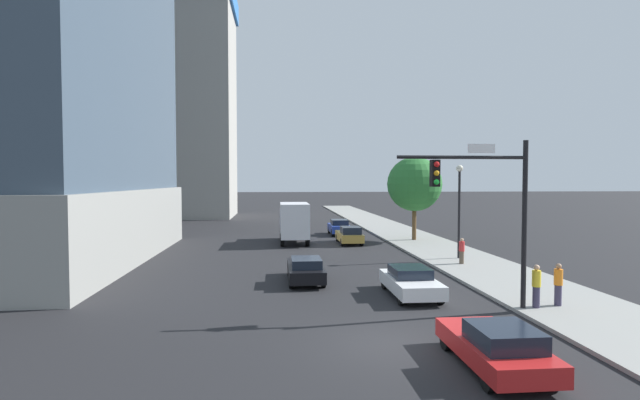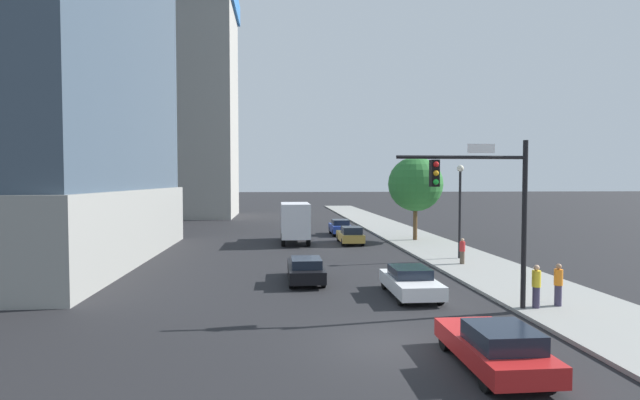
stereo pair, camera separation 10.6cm
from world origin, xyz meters
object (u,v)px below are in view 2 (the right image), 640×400
object	(u,v)px
car_white	(410,282)
car_blue	(340,227)
construction_building	(190,93)
street_lamp	(460,198)
pedestrian_orange_shirt	(558,284)
car_black	(306,269)
car_gold	(350,235)
car_red	(495,346)
traffic_light_pole	(486,195)
box_truck	(295,221)
pedestrian_red_shirt	(462,251)
street_tree	(415,184)
pedestrian_yellow_shirt	(536,286)

from	to	relation	value
car_white	car_blue	world-z (taller)	car_blue
construction_building	car_white	distance (m)	55.24
street_lamp	pedestrian_orange_shirt	size ratio (longest dim) A/B	3.54
car_black	car_gold	bearing A→B (deg)	72.41
car_red	traffic_light_pole	bearing A→B (deg)	68.37
box_truck	traffic_light_pole	bearing A→B (deg)	-72.74
street_lamp	pedestrian_red_shirt	size ratio (longest dim) A/B	3.89
car_white	pedestrian_red_shirt	size ratio (longest dim) A/B	2.79
car_blue	car_black	bearing A→B (deg)	-102.35
car_blue	box_truck	world-z (taller)	box_truck
street_lamp	pedestrian_red_shirt	xyz separation A→B (m)	(-0.62, -2.05, -3.18)
street_lamp	pedestrian_orange_shirt	bearing A→B (deg)	-92.49
construction_building	street_lamp	world-z (taller)	construction_building
construction_building	street_lamp	xyz separation A→B (m)	(24.34, -40.06, -13.61)
street_tree	car_blue	size ratio (longest dim) A/B	1.75
street_tree	box_truck	size ratio (longest dim) A/B	1.06
car_black	car_white	xyz separation A→B (m)	(4.57, -3.45, 0.00)
box_truck	pedestrian_yellow_shirt	distance (m)	23.50
car_blue	pedestrian_orange_shirt	size ratio (longest dim) A/B	2.36
construction_building	pedestrian_orange_shirt	bearing A→B (deg)	-65.35
car_gold	car_red	bearing A→B (deg)	-90.00
box_truck	pedestrian_orange_shirt	distance (m)	23.73
car_black	car_blue	bearing A→B (deg)	77.65
box_truck	car_blue	bearing A→B (deg)	50.47
car_blue	pedestrian_yellow_shirt	bearing A→B (deg)	-81.02
car_red	pedestrian_orange_shirt	size ratio (longest dim) A/B	2.49
car_white	pedestrian_red_shirt	xyz separation A→B (m)	(5.26, 7.08, 0.29)
car_red	car_black	distance (m)	12.73
car_white	car_blue	bearing A→B (deg)	90.00
car_blue	construction_building	bearing A→B (deg)	126.62
construction_building	box_truck	bearing A→B (deg)	-65.44
traffic_light_pole	pedestrian_orange_shirt	distance (m)	4.84
street_lamp	car_white	xyz separation A→B (m)	(-5.88, -9.12, -3.47)
car_white	construction_building	bearing A→B (deg)	110.58
car_red	car_blue	distance (m)	32.77
car_black	pedestrian_orange_shirt	bearing A→B (deg)	-31.91
construction_building	car_gold	world-z (taller)	construction_building
car_red	car_black	world-z (taller)	car_red
pedestrian_yellow_shirt	street_tree	bearing A→B (deg)	86.14
street_lamp	car_red	world-z (taller)	street_lamp
construction_building	car_gold	size ratio (longest dim) A/B	9.31
box_truck	pedestrian_yellow_shirt	bearing A→B (deg)	-67.78
street_lamp	car_blue	xyz separation A→B (m)	(-5.88, 15.21, -3.37)
street_tree	pedestrian_red_shirt	bearing A→B (deg)	-92.51
car_red	car_gold	xyz separation A→B (m)	(-0.00, 26.31, 0.07)
car_white	car_black	bearing A→B (deg)	142.97
construction_building	pedestrian_red_shirt	xyz separation A→B (m)	(23.72, -42.10, -16.79)
car_red	box_truck	size ratio (longest dim) A/B	0.64
street_lamp	car_blue	world-z (taller)	street_lamp
traffic_light_pole	box_truck	bearing A→B (deg)	107.26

